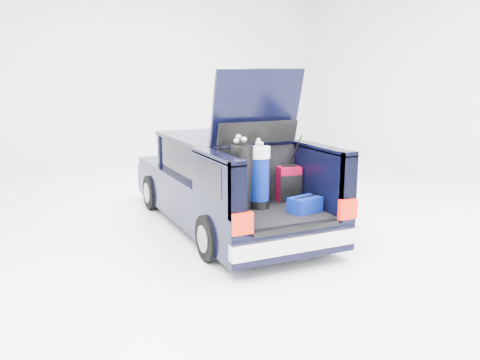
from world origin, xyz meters
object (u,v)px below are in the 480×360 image
black_golf_bag (240,180)px  blue_duffel (305,204)px  blue_golf_bag (259,177)px  red_suitcase (289,184)px  car (224,183)px

black_golf_bag → blue_duffel: 0.95m
blue_golf_bag → blue_duffel: 0.72m
red_suitcase → car: bearing=119.8°
car → blue_golf_bag: size_ratio=4.86×
red_suitcase → blue_duffel: size_ratio=1.15×
red_suitcase → blue_golf_bag: 0.59m
black_golf_bag → blue_duffel: size_ratio=2.26×
black_golf_bag → blue_golf_bag: 0.47m
blue_golf_bag → black_golf_bag: bearing=-154.2°
blue_duffel → blue_golf_bag: bearing=123.8°
red_suitcase → blue_golf_bag: (-0.55, -0.14, 0.18)m
blue_duffel → car: bearing=90.7°
blue_golf_bag → blue_duffel: bearing=-49.6°
blue_golf_bag → blue_duffel: blue_golf_bag is taller
car → black_golf_bag: 1.69m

